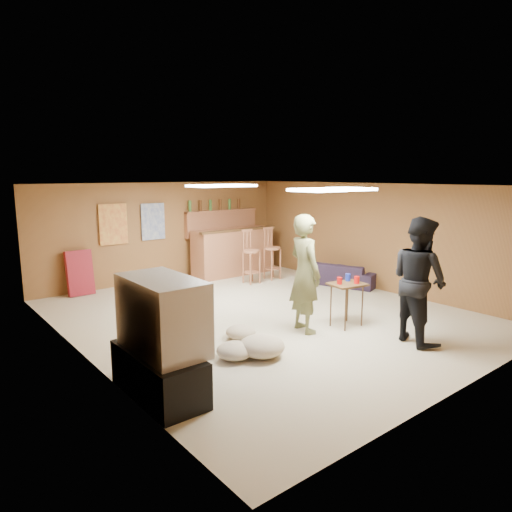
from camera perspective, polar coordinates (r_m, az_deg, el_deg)
ground at (r=7.88m, az=0.92°, el=-7.38°), size 7.00×7.00×0.00m
ceiling at (r=7.52m, az=0.97°, el=8.83°), size 6.00×7.00×0.02m
wall_back at (r=10.53m, az=-11.33°, el=3.02°), size 6.00×0.02×2.20m
wall_front at (r=5.47m, az=25.14°, el=-4.32°), size 6.00×0.02×2.20m
wall_left at (r=6.19m, az=-20.99°, el=-2.42°), size 0.02×7.00×2.20m
wall_right at (r=9.79m, az=14.59°, el=2.36°), size 0.02×7.00×2.20m
tv_stand at (r=5.21m, az=-12.07°, el=-14.14°), size 0.55×1.30×0.50m
dvd_box at (r=5.35m, az=-9.86°, el=-14.60°), size 0.35×0.50×0.08m
tv_body at (r=5.01m, az=-11.63°, el=-7.18°), size 0.60×1.10×0.80m
tv_screen at (r=5.15m, az=-8.55°, el=-6.60°), size 0.02×0.95×0.65m
bar_counter at (r=10.92m, az=-2.89°, el=0.54°), size 2.00×0.60×1.10m
bar_lip at (r=10.64m, az=-2.13°, el=3.28°), size 2.10×0.12×0.05m
bar_shelf at (r=11.17m, az=-4.30°, el=5.65°), size 2.00×0.18×0.05m
bar_backing at (r=11.21m, az=-4.33°, el=4.13°), size 2.00×0.14×0.60m
poster_left at (r=9.97m, az=-17.41°, el=3.80°), size 0.60×0.03×0.85m
poster_right at (r=10.33m, az=-12.75°, el=4.22°), size 0.55×0.03×0.80m
folding_chair_stack at (r=9.70m, az=-21.17°, el=-1.98°), size 0.50×0.26×0.91m
ceiling_panel_front at (r=6.44m, az=9.62°, el=8.19°), size 1.20×0.60×0.04m
ceiling_panel_back at (r=8.47m, az=-4.29°, el=8.75°), size 1.20×0.60×0.04m
person_olive at (r=6.93m, az=6.13°, el=-2.18°), size 0.55×0.73×1.80m
person_black at (r=6.86m, az=19.68°, el=-2.86°), size 0.91×1.04×1.80m
sofa at (r=10.12m, az=10.33°, el=-2.18°), size 1.14×1.76×0.48m
tray_table at (r=7.37m, az=11.25°, el=-6.00°), size 0.60×0.51×0.70m
cup_red_near at (r=7.20m, az=10.40°, el=-3.06°), size 0.10×0.10×0.11m
cup_red_far at (r=7.29m, az=12.48°, el=-2.94°), size 0.09×0.09×0.12m
cup_blue at (r=7.44m, az=11.42°, el=-2.63°), size 0.11×0.11×0.12m
bar_stool_left at (r=9.98m, az=-0.57°, el=0.33°), size 0.55×0.55×1.34m
bar_stool_right at (r=10.41m, az=2.06°, el=-0.03°), size 0.34×0.34×1.06m
cushion_near_tv at (r=6.15m, az=0.72°, el=-11.19°), size 0.64×0.64×0.27m
cushion_mid at (r=6.78m, az=-1.92°, el=-9.47°), size 0.47×0.47×0.20m
cushion_far at (r=6.08m, az=-2.67°, el=-11.74°), size 0.51×0.51×0.22m
bottle_row at (r=11.03m, az=-5.11°, el=6.39°), size 1.48×0.08×0.26m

